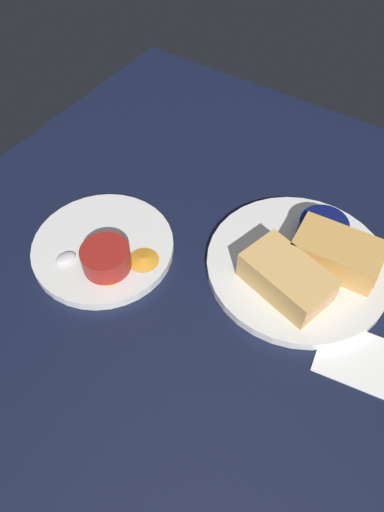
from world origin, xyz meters
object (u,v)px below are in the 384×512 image
sandwich_half_far (337,253)px  plate_sandwich_main (297,265)px  sandwich_half_near (287,278)px  spoon_by_gravy_ramekin (74,255)px  ramekin_light_gravy (106,258)px  spoon_by_dark_ramekin (295,255)px  plate_chips_companion (103,247)px  ramekin_dark_sauce (322,230)px

sandwich_half_far → plate_sandwich_main: bearing=32.5°
sandwich_half_near → spoon_by_gravy_ramekin: 32.93cm
plate_sandwich_main → sandwich_half_near: (-0.24, 5.42, 3.20)cm
spoon_by_gravy_ramekin → ramekin_light_gravy: bearing=-165.0°
plate_sandwich_main → spoon_by_dark_ramekin: spoon_by_dark_ramekin is taller
sandwich_half_far → spoon_by_gravy_ramekin: 40.63cm
ramekin_light_gravy → spoon_by_gravy_ramekin: bearing=15.0°
ramekin_light_gravy → sandwich_half_far: bearing=-145.6°
spoon_by_dark_ramekin → spoon_by_gravy_ramekin: 34.66cm
sandwich_half_near → ramekin_light_gravy: bearing=25.0°
plate_chips_companion → spoon_by_gravy_ramekin: spoon_by_gravy_ramekin is taller
spoon_by_dark_ramekin → spoon_by_gravy_ramekin: size_ratio=1.04×
spoon_by_dark_ramekin → plate_chips_companion: 30.57cm
plate_chips_companion → spoon_by_dark_ramekin: bearing=-151.0°
sandwich_half_near → spoon_by_gravy_ramekin: (30.19, 13.00, -2.04)cm
sandwich_half_near → plate_chips_companion: 29.50cm
plate_chips_companion → spoon_by_gravy_ramekin: bearing=63.5°
sandwich_half_near → ramekin_light_gravy: (24.60, 11.50, -0.37)cm
sandwich_half_far → plate_chips_companion: bearing=27.7°
spoon_by_gravy_ramekin → sandwich_half_far: bearing=-148.3°
spoon_by_dark_ramekin → ramekin_light_gravy: (23.31, 17.65, 1.66)cm
ramekin_dark_sauce → sandwich_half_near: bearing=87.6°
ramekin_dark_sauce → plate_sandwich_main: bearing=83.5°
plate_sandwich_main → sandwich_half_far: sandwich_half_far is taller
plate_chips_companion → ramekin_dark_sauce: bearing=-144.3°
plate_sandwich_main → sandwich_half_near: bearing=92.5°
ramekin_dark_sauce → spoon_by_gravy_ramekin: ramekin_dark_sauce is taller
spoon_by_dark_ramekin → plate_sandwich_main: bearing=145.4°
ramekin_dark_sauce → spoon_by_dark_ramekin: size_ratio=0.79×
sandwich_half_near → ramekin_dark_sauce: sandwich_half_near is taller
plate_sandwich_main → ramekin_light_gravy: ramekin_light_gravy is taller
sandwich_half_near → spoon_by_dark_ramekin: size_ratio=1.49×
plate_chips_companion → ramekin_light_gravy: (-3.42, 2.85, 2.83)cm
spoon_by_dark_ramekin → ramekin_light_gravy: size_ratio=1.31×
sandwich_half_far → spoon_by_gravy_ramekin: size_ratio=1.45×
spoon_by_gravy_ramekin → sandwich_half_near: bearing=-156.7°
sandwich_half_near → sandwich_half_far: size_ratio=1.06×
plate_sandwich_main → plate_chips_companion: 31.14cm
sandwich_half_near → sandwich_half_far: bearing=-117.5°
sandwich_half_far → ramekin_dark_sauce: 5.19cm
sandwich_half_near → ramekin_dark_sauce: 11.81cm
spoon_by_dark_ramekin → plate_chips_companion: spoon_by_dark_ramekin is taller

